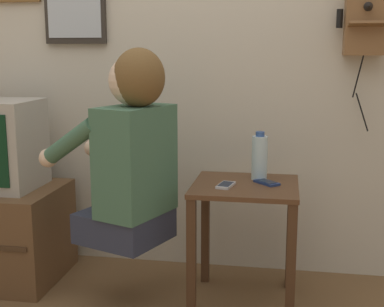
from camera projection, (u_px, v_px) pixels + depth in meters
wall_back at (178, 35)px, 2.85m from camera, size 6.80×0.05×2.55m
side_table at (245, 212)px, 2.50m from camera, size 0.48×0.47×0.59m
person at (131, 150)px, 2.40m from camera, size 0.63×0.53×0.89m
wall_phone_antique at (365, 13)px, 2.59m from camera, size 0.23×0.19×0.81m
cell_phone_held at (226, 185)px, 2.43m from camera, size 0.08×0.13×0.01m
cell_phone_spare at (267, 182)px, 2.48m from camera, size 0.13×0.13×0.01m
water_bottle at (260, 157)px, 2.54m from camera, size 0.08×0.08×0.23m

